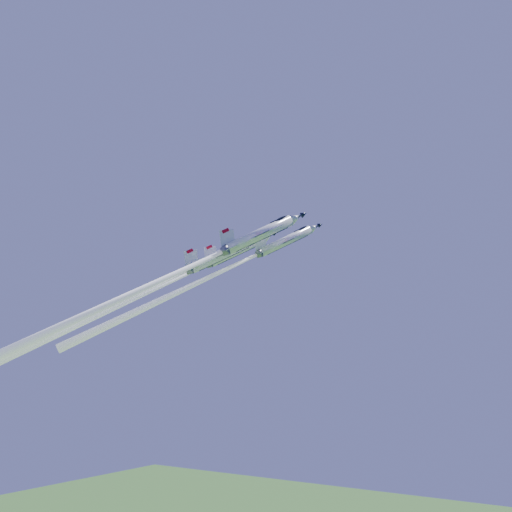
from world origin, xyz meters
The scene contains 4 objects.
jet_lead centered at (-6.23, -6.88, 96.77)m, with size 27.61×30.64×35.41m.
jet_left centered at (-20.65, -10.65, 93.66)m, with size 34.08×37.98×46.20m.
jet_right centered at (-12.63, -20.67, 92.37)m, with size 38.30×42.74×52.96m.
jet_slot centered at (-19.48, -19.68, 90.51)m, with size 35.95×40.07×49.07m.
Camera 1 is at (57.02, -87.65, 80.46)m, focal length 40.00 mm.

